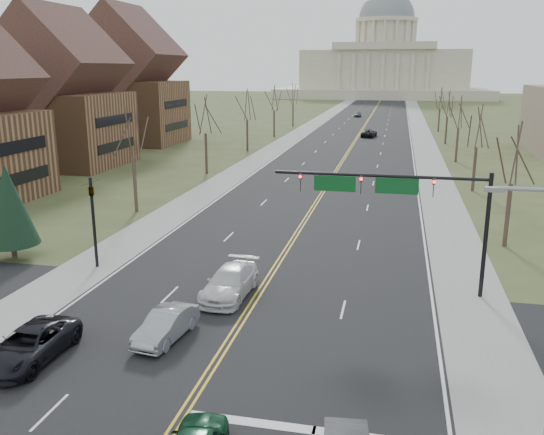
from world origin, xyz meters
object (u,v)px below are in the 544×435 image
at_px(car_sb_inner_second, 230,282).
at_px(car_far_nb, 369,133).
at_px(car_sb_outer_lead, 30,345).
at_px(car_far_sb, 358,114).
at_px(signal_left, 93,212).
at_px(signal_mast, 395,194).
at_px(car_sb_inner_lead, 166,325).

relative_size(car_sb_inner_second, car_far_nb, 1.10).
height_order(car_sb_inner_second, car_far_nb, car_sb_inner_second).
xyz_separation_m(car_sb_outer_lead, car_far_sb, (4.91, 136.15, -0.08)).
xyz_separation_m(signal_left, car_sb_outer_lead, (3.36, -12.06, -2.96)).
height_order(signal_mast, signal_left, signal_mast).
distance_m(car_sb_inner_lead, car_far_sb, 132.88).
relative_size(signal_mast, car_sb_outer_lead, 2.26).
xyz_separation_m(car_sb_inner_lead, car_sb_outer_lead, (-5.12, -3.26, 0.03)).
distance_m(car_sb_inner_lead, car_sb_outer_lead, 6.08).
relative_size(car_sb_inner_lead, car_sb_outer_lead, 0.81).
bearing_deg(car_far_sb, signal_left, -91.88).
bearing_deg(signal_left, car_sb_inner_second, -16.48).
xyz_separation_m(car_sb_inner_second, car_far_nb, (3.63, 81.25, -0.10)).
height_order(signal_left, car_far_nb, signal_left).
height_order(signal_left, car_sb_inner_lead, signal_left).
bearing_deg(car_sb_inner_second, car_sb_outer_lead, -123.27).
bearing_deg(signal_mast, car_far_nb, 93.91).
bearing_deg(car_sb_outer_lead, signal_mast, 38.29).
height_order(signal_left, car_sb_inner_second, signal_left).
distance_m(signal_mast, car_sb_inner_lead, 14.57).
bearing_deg(car_far_sb, car_sb_inner_lead, -87.98).
bearing_deg(signal_left, car_far_sb, 86.19).
xyz_separation_m(signal_mast, car_sb_inner_second, (-8.98, -2.95, -4.93)).
bearing_deg(signal_mast, signal_left, 180.00).
distance_m(signal_mast, car_far_sb, 124.65).
distance_m(signal_left, car_far_sb, 124.40).
bearing_deg(car_far_nb, car_sb_inner_lead, 94.44).
relative_size(car_sb_outer_lead, car_far_sb, 1.37).
bearing_deg(car_sb_inner_second, car_sb_inner_lead, -101.53).
bearing_deg(car_sb_inner_lead, car_far_sb, 97.38).
xyz_separation_m(signal_mast, car_far_nb, (-5.35, 78.31, -5.04)).
xyz_separation_m(car_sb_inner_second, car_far_sb, (-1.70, 127.03, -0.15)).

